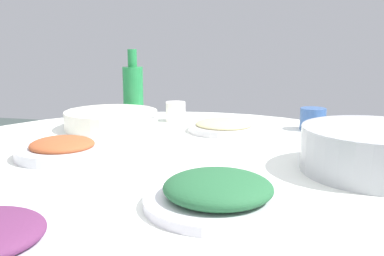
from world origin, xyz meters
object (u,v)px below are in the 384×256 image
(green_bottle, at_px, (133,89))
(dish_greens, at_px, (218,193))
(round_dining_table, at_px, (164,211))
(dish_stirfry, at_px, (62,149))
(dish_noodles, at_px, (224,126))
(tea_cup_far, at_px, (176,112))
(soup_bowl, at_px, (111,120))
(rice_bowl, at_px, (377,149))
(tea_cup_near, at_px, (313,119))

(green_bottle, bearing_deg, dish_greens, -59.60)
(round_dining_table, distance_m, dish_stirfry, 0.28)
(dish_stirfry, relative_size, dish_greens, 0.87)
(dish_noodles, height_order, tea_cup_far, tea_cup_far)
(round_dining_table, xyz_separation_m, dish_noodles, (0.08, 0.33, 0.14))
(soup_bowl, distance_m, dish_stirfry, 0.33)
(dish_noodles, distance_m, green_bottle, 0.41)
(round_dining_table, distance_m, soup_bowl, 0.41)
(dish_greens, bearing_deg, green_bottle, 120.40)
(rice_bowl, xyz_separation_m, tea_cup_near, (-0.12, 0.41, -0.02))
(dish_noodles, distance_m, dish_greens, 0.60)
(tea_cup_near, xyz_separation_m, tea_cup_far, (-0.44, 0.03, -0.00))
(dish_noodles, relative_size, tea_cup_far, 3.24)
(soup_bowl, xyz_separation_m, dish_stirfry, (0.02, -0.33, -0.01))
(dish_greens, relative_size, tea_cup_far, 3.78)
(green_bottle, xyz_separation_m, tea_cup_far, (0.18, -0.07, -0.06))
(tea_cup_near, bearing_deg, green_bottle, 170.61)
(soup_bowl, height_order, tea_cup_far, tea_cup_far)
(dish_stirfry, relative_size, tea_cup_far, 3.30)
(green_bottle, bearing_deg, soup_bowl, -85.06)
(tea_cup_far, bearing_deg, rice_bowl, -38.33)
(rice_bowl, xyz_separation_m, dish_noodles, (-0.38, 0.32, -0.03))
(round_dining_table, relative_size, dish_noodles, 6.23)
(soup_bowl, height_order, dish_greens, same)
(dish_noodles, relative_size, dish_greens, 0.86)
(dish_greens, relative_size, green_bottle, 1.05)
(soup_bowl, bearing_deg, round_dining_table, -48.09)
(rice_bowl, height_order, dish_noodles, rice_bowl)
(round_dining_table, relative_size, tea_cup_far, 20.16)
(rice_bowl, bearing_deg, dish_greens, -136.89)
(dish_stirfry, relative_size, tea_cup_near, 2.82)
(soup_bowl, distance_m, dish_greens, 0.69)
(dish_greens, xyz_separation_m, tea_cup_near, (0.16, 0.67, 0.01))
(rice_bowl, height_order, soup_bowl, rice_bowl)
(round_dining_table, bearing_deg, dish_stirfry, -170.48)
(dish_greens, bearing_deg, round_dining_table, 124.87)
(soup_bowl, height_order, dish_stirfry, soup_bowl)
(soup_bowl, distance_m, dish_noodles, 0.34)
(dish_greens, bearing_deg, tea_cup_near, 76.54)
(dish_stirfry, height_order, tea_cup_far, tea_cup_far)
(dish_stirfry, relative_size, dish_noodles, 1.02)
(tea_cup_near, distance_m, tea_cup_far, 0.44)
(green_bottle, bearing_deg, tea_cup_near, -9.39)
(dish_stirfry, bearing_deg, dish_noodles, 49.82)
(soup_bowl, relative_size, dish_noodles, 1.44)
(round_dining_table, relative_size, tea_cup_near, 17.23)
(round_dining_table, xyz_separation_m, rice_bowl, (0.46, 0.01, 0.18))
(round_dining_table, xyz_separation_m, soup_bowl, (-0.26, 0.29, 0.15))
(dish_noodles, relative_size, green_bottle, 0.90)
(round_dining_table, relative_size, dish_greens, 5.34)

